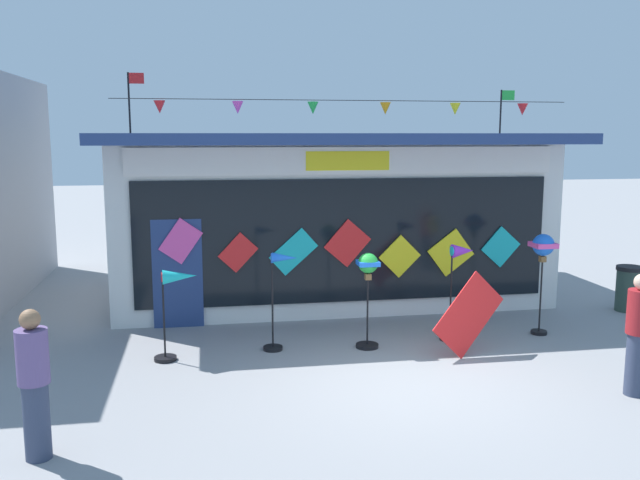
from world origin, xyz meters
name	(u,v)px	position (x,y,z in m)	size (l,w,h in m)	color
ground_plane	(408,382)	(0.00, 0.00, 0.00)	(80.00, 80.00, 0.00)	gray
kite_shop_building	(324,212)	(-0.17, 5.86, 1.79)	(9.15, 5.86, 4.78)	silver
wind_spinner_far_left	(176,295)	(-3.28, 1.57, 1.05)	(0.70, 0.35, 1.45)	black
wind_spinner_left	(280,290)	(-1.63, 1.79, 1.00)	(0.59, 0.32, 1.62)	black
wind_spinner_center_left	(368,277)	(-0.19, 1.65, 1.20)	(0.38, 0.38, 1.60)	black
wind_spinner_center_right	(459,273)	(1.44, 1.82, 1.17)	(0.56, 0.35, 1.67)	black
wind_spinner_right	(543,252)	(3.00, 1.88, 1.49)	(0.39, 0.39, 1.80)	black
person_near_camera	(639,331)	(2.92, -0.96, 0.89)	(0.45, 0.47, 1.68)	#333D56
person_mid_plaza	(34,384)	(-4.66, -1.51, 0.86)	(0.34, 0.34, 1.68)	#333D56
trash_bin	(629,288)	(5.53, 3.06, 0.46)	(0.52, 0.52, 0.91)	#2D4238
display_kite_on_ground	(469,314)	(1.31, 1.02, 0.67)	(0.69, 0.03, 1.25)	red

